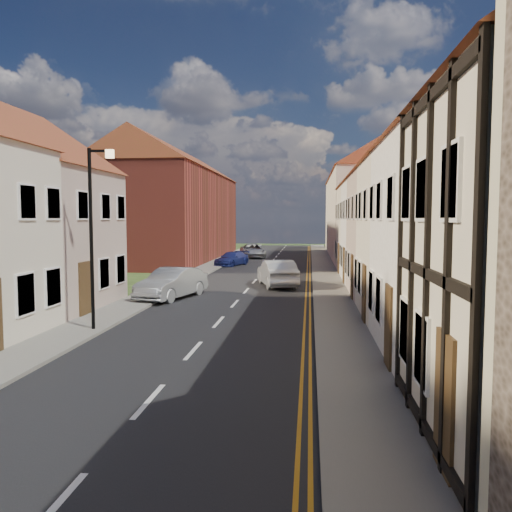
{
  "coord_description": "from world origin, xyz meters",
  "views": [
    {
      "loc": [
        3.31,
        4.15,
        3.81
      ],
      "look_at": [
        0.72,
        28.2,
        2.0
      ],
      "focal_mm": 35.0,
      "sensor_mm": 36.0,
      "label": 1
    }
  ],
  "objects": [
    {
      "name": "car_mid",
      "position": [
        -3.2,
        27.19,
        0.74
      ],
      "size": [
        2.74,
        4.72,
        1.47
      ],
      "primitive_type": "imported",
      "rotation": [
        0.0,
        0.0,
        -0.28
      ],
      "color": "#95999C",
      "rests_on": "ground"
    },
    {
      "name": "cottage_r_pink",
      "position": [
        9.3,
        28.9,
        4.47
      ],
      "size": [
        8.3,
        6.0,
        9.0
      ],
      "color": "tan",
      "rests_on": "ground"
    },
    {
      "name": "block_left_far",
      "position": [
        -9.3,
        50.0,
        5.29
      ],
      "size": [
        8.3,
        24.2,
        10.5
      ],
      "color": "maroon",
      "rests_on": "ground"
    },
    {
      "name": "pavement_left",
      "position": [
        -4.4,
        30.0,
        0.06
      ],
      "size": [
        1.8,
        90.0,
        0.12
      ],
      "primitive_type": "cube",
      "color": "slate",
      "rests_on": "ground"
    },
    {
      "name": "cottage_r_white_far",
      "position": [
        9.3,
        34.3,
        4.48
      ],
      "size": [
        8.3,
        5.2,
        9.0
      ],
      "color": "white",
      "rests_on": "ground"
    },
    {
      "name": "cottage_r_cream_mid",
      "position": [
        9.3,
        23.5,
        4.48
      ],
      "size": [
        8.3,
        5.2,
        9.0
      ],
      "color": "beige",
      "rests_on": "ground"
    },
    {
      "name": "pavement_right",
      "position": [
        4.4,
        30.0,
        0.06
      ],
      "size": [
        1.8,
        90.0,
        0.12
      ],
      "primitive_type": "cube",
      "color": "slate",
      "rests_on": "ground"
    },
    {
      "name": "block_right_far",
      "position": [
        9.3,
        55.0,
        5.29
      ],
      "size": [
        8.3,
        24.2,
        10.5
      ],
      "color": "beige",
      "rests_on": "ground"
    },
    {
      "name": "car_distant",
      "position": [
        -2.24,
        52.59,
        0.67
      ],
      "size": [
        3.21,
        5.17,
        1.33
      ],
      "primitive_type": "imported",
      "rotation": [
        0.0,
        0.0,
        0.22
      ],
      "color": "#989A9F",
      "rests_on": "ground"
    },
    {
      "name": "cottage_r_cream_far",
      "position": [
        9.3,
        39.7,
        4.47
      ],
      "size": [
        8.3,
        6.0,
        9.0
      ],
      "color": "beige",
      "rests_on": "ground"
    },
    {
      "name": "car_far",
      "position": [
        -2.97,
        44.06,
        0.56
      ],
      "size": [
        2.79,
        4.19,
        1.13
      ],
      "primitive_type": "imported",
      "rotation": [
        0.0,
        0.0,
        -0.34
      ],
      "color": "navy",
      "rests_on": "ground"
    },
    {
      "name": "lamppost",
      "position": [
        -3.81,
        20.0,
        3.54
      ],
      "size": [
        0.88,
        0.15,
        6.0
      ],
      "color": "black",
      "rests_on": "pavement_left"
    },
    {
      "name": "car_mid_b",
      "position": [
        1.5,
        32.0,
        0.76
      ],
      "size": [
        2.7,
        4.85,
        1.51
      ],
      "primitive_type": "imported",
      "rotation": [
        0.0,
        0.0,
        3.39
      ],
      "color": "#A7AAAE",
      "rests_on": "ground"
    },
    {
      "name": "road",
      "position": [
        0.0,
        30.0,
        0.01
      ],
      "size": [
        7.0,
        90.0,
        0.02
      ],
      "primitive_type": "cube",
      "color": "black",
      "rests_on": "ground"
    },
    {
      "name": "cottage_l_pink",
      "position": [
        -9.3,
        23.85,
        4.37
      ],
      "size": [
        8.3,
        6.3,
        8.8
      ],
      "color": "tan",
      "rests_on": "ground"
    }
  ]
}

